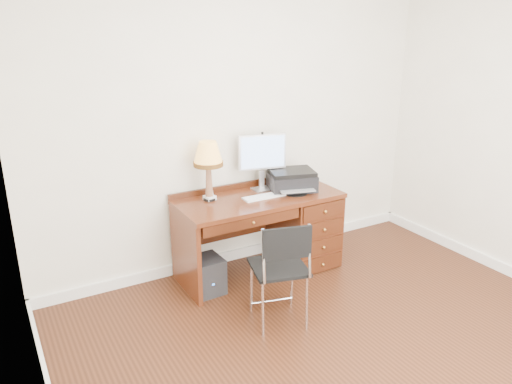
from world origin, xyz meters
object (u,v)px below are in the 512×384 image
desk (288,224)px  chair (283,263)px  leg_lamp (208,158)px  equipment_box (206,275)px  phone (210,194)px  monitor (262,155)px  printer (292,180)px

desk → chair: chair is taller
leg_lamp → equipment_box: (-0.17, -0.24, -0.98)m
leg_lamp → phone: size_ratio=2.84×
desk → monitor: size_ratio=2.86×
desk → leg_lamp: bearing=170.1°
desk → chair: bearing=-125.0°
monitor → equipment_box: size_ratio=1.63×
printer → leg_lamp: (-0.80, 0.11, 0.30)m
chair → equipment_box: (-0.32, 0.73, -0.36)m
monitor → phone: (-0.55, -0.03, -0.27)m
equipment_box → monitor: bearing=19.0°
chair → phone: bearing=113.8°
equipment_box → printer: bearing=5.7°
printer → equipment_box: bearing=-155.4°
monitor → phone: bearing=-165.2°
leg_lamp → equipment_box: 1.02m
monitor → chair: (-0.40, -1.01, -0.55)m
phone → equipment_box: size_ratio=0.58×
equipment_box → phone: bearing=53.4°
phone → equipment_box: (-0.17, -0.25, -0.64)m
monitor → equipment_box: bearing=-147.3°
desk → equipment_box: desk is taller
desk → chair: (-0.59, -0.84, 0.11)m
chair → desk: bearing=69.8°
printer → chair: printer is taller
monitor → printer: 0.37m
desk → monitor: bearing=138.7°
leg_lamp → phone: bearing=42.3°
monitor → phone: 0.62m
monitor → chair: size_ratio=0.60×
equipment_box → leg_lamp: bearing=53.6°
desk → monitor: monitor is taller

